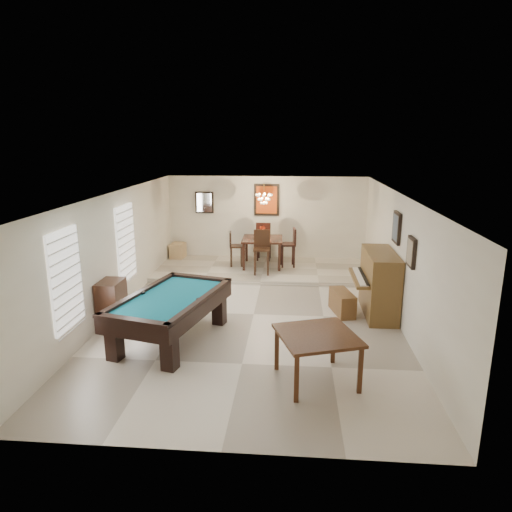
# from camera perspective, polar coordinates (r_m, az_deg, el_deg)

# --- Properties ---
(ground_plane) EXTENTS (6.00, 9.00, 0.02)m
(ground_plane) POSITION_cam_1_polar(r_m,az_deg,el_deg) (9.97, -0.29, -7.34)
(ground_plane) COLOR beige
(wall_back) EXTENTS (6.00, 0.04, 2.60)m
(wall_back) POSITION_cam_1_polar(r_m,az_deg,el_deg) (13.95, 1.33, 4.61)
(wall_back) COLOR silver
(wall_back) RESTS_ON ground_plane
(wall_front) EXTENTS (6.00, 0.04, 2.60)m
(wall_front) POSITION_cam_1_polar(r_m,az_deg,el_deg) (5.35, -4.64, -12.19)
(wall_front) COLOR silver
(wall_front) RESTS_ON ground_plane
(wall_left) EXTENTS (0.04, 9.00, 2.60)m
(wall_left) POSITION_cam_1_polar(r_m,az_deg,el_deg) (10.26, -17.24, 0.32)
(wall_left) COLOR silver
(wall_left) RESTS_ON ground_plane
(wall_right) EXTENTS (0.04, 9.00, 2.60)m
(wall_right) POSITION_cam_1_polar(r_m,az_deg,el_deg) (9.77, 17.52, -0.39)
(wall_right) COLOR silver
(wall_right) RESTS_ON ground_plane
(ceiling) EXTENTS (6.00, 9.00, 0.04)m
(ceiling) POSITION_cam_1_polar(r_m,az_deg,el_deg) (9.31, -0.31, 7.73)
(ceiling) COLOR white
(ceiling) RESTS_ON wall_back
(dining_step) EXTENTS (6.00, 2.50, 0.12)m
(dining_step) POSITION_cam_1_polar(r_m,az_deg,el_deg) (13.01, 0.97, -1.73)
(dining_step) COLOR beige
(dining_step) RESTS_ON ground_plane
(window_left_front) EXTENTS (0.06, 1.00, 1.70)m
(window_left_front) POSITION_cam_1_polar(r_m,az_deg,el_deg) (8.30, -22.66, -2.74)
(window_left_front) COLOR white
(window_left_front) RESTS_ON wall_left
(window_left_rear) EXTENTS (0.06, 1.00, 1.70)m
(window_left_rear) POSITION_cam_1_polar(r_m,az_deg,el_deg) (10.77, -15.96, 1.62)
(window_left_rear) COLOR white
(window_left_rear) RESTS_ON wall_left
(pool_table) EXTENTS (1.98, 2.83, 0.85)m
(pool_table) POSITION_cam_1_polar(r_m,az_deg,el_deg) (8.75, -10.55, -7.70)
(pool_table) COLOR black
(pool_table) RESTS_ON ground_plane
(square_table) EXTENTS (1.45, 1.45, 0.79)m
(square_table) POSITION_cam_1_polar(r_m,az_deg,el_deg) (7.33, 7.57, -12.45)
(square_table) COLOR #361C0D
(square_table) RESTS_ON ground_plane
(upright_piano) EXTENTS (0.92, 1.65, 1.37)m
(upright_piano) POSITION_cam_1_polar(r_m,az_deg,el_deg) (10.09, 14.27, -3.32)
(upright_piano) COLOR brown
(upright_piano) RESTS_ON ground_plane
(piano_bench) EXTENTS (0.53, 0.93, 0.49)m
(piano_bench) POSITION_cam_1_polar(r_m,az_deg,el_deg) (10.12, 10.73, -5.73)
(piano_bench) COLOR brown
(piano_bench) RESTS_ON ground_plane
(apothecary_chest) EXTENTS (0.43, 0.65, 0.97)m
(apothecary_chest) POSITION_cam_1_polar(r_m,az_deg,el_deg) (9.59, -17.57, -5.78)
(apothecary_chest) COLOR black
(apothecary_chest) RESTS_ON ground_plane
(dining_table) EXTENTS (1.16, 1.16, 0.94)m
(dining_table) POSITION_cam_1_polar(r_m,az_deg,el_deg) (13.06, 0.80, 0.74)
(dining_table) COLOR black
(dining_table) RESTS_ON dining_step
(flower_vase) EXTENTS (0.15, 0.15, 0.24)m
(flower_vase) POSITION_cam_1_polar(r_m,az_deg,el_deg) (12.94, 0.81, 3.27)
(flower_vase) COLOR #AD280E
(flower_vase) RESTS_ON dining_table
(dining_chair_south) EXTENTS (0.46, 0.46, 1.18)m
(dining_chair_south) POSITION_cam_1_polar(r_m,az_deg,el_deg) (12.29, 0.71, 0.44)
(dining_chair_south) COLOR black
(dining_chair_south) RESTS_ON dining_step
(dining_chair_north) EXTENTS (0.45, 0.45, 1.17)m
(dining_chair_north) POSITION_cam_1_polar(r_m,az_deg,el_deg) (13.73, 0.99, 1.92)
(dining_chair_north) COLOR black
(dining_chair_north) RESTS_ON dining_step
(dining_chair_west) EXTENTS (0.42, 0.42, 1.00)m
(dining_chair_west) POSITION_cam_1_polar(r_m,az_deg,el_deg) (13.10, -2.48, 0.91)
(dining_chair_west) COLOR black
(dining_chair_west) RESTS_ON dining_step
(dining_chair_east) EXTENTS (0.46, 0.46, 1.11)m
(dining_chair_east) POSITION_cam_1_polar(r_m,az_deg,el_deg) (13.04, 4.00, 1.08)
(dining_chair_east) COLOR black
(dining_chair_east) RESTS_ON dining_step
(corner_bench) EXTENTS (0.44, 0.53, 0.45)m
(corner_bench) POSITION_cam_1_polar(r_m,az_deg,el_deg) (14.24, -9.74, 0.68)
(corner_bench) COLOR tan
(corner_bench) RESTS_ON dining_step
(chandelier) EXTENTS (0.44, 0.44, 0.60)m
(chandelier) POSITION_cam_1_polar(r_m,az_deg,el_deg) (12.53, 0.99, 7.64)
(chandelier) COLOR #FFE5B2
(chandelier) RESTS_ON ceiling
(back_painting) EXTENTS (0.75, 0.06, 0.95)m
(back_painting) POSITION_cam_1_polar(r_m,az_deg,el_deg) (13.81, 1.34, 7.03)
(back_painting) COLOR #D84C14
(back_painting) RESTS_ON wall_back
(back_mirror) EXTENTS (0.55, 0.06, 0.65)m
(back_mirror) POSITION_cam_1_polar(r_m,az_deg,el_deg) (14.07, -6.47, 6.67)
(back_mirror) COLOR white
(back_mirror) RESTS_ON wall_back
(right_picture_upper) EXTENTS (0.06, 0.55, 0.65)m
(right_picture_upper) POSITION_cam_1_polar(r_m,az_deg,el_deg) (9.92, 17.19, 3.41)
(right_picture_upper) COLOR slate
(right_picture_upper) RESTS_ON wall_right
(right_picture_lower) EXTENTS (0.06, 0.45, 0.55)m
(right_picture_lower) POSITION_cam_1_polar(r_m,az_deg,el_deg) (8.72, 18.85, 0.46)
(right_picture_lower) COLOR gray
(right_picture_lower) RESTS_ON wall_right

